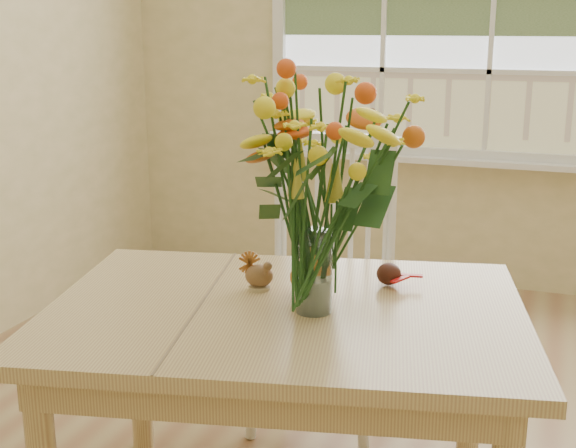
% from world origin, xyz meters
% --- Properties ---
extents(wall_back, '(4.00, 0.02, 2.70)m').
position_xyz_m(wall_back, '(0.00, 2.25, 1.35)').
color(wall_back, '#CCC182').
rests_on(wall_back, floor).
extents(dining_table, '(1.41, 1.13, 0.67)m').
position_xyz_m(dining_table, '(-0.29, -0.06, 0.58)').
color(dining_table, tan).
rests_on(dining_table, floor).
extents(windsor_chair, '(0.48, 0.46, 0.99)m').
position_xyz_m(windsor_chair, '(-0.38, 0.63, 0.56)').
color(windsor_chair, white).
rests_on(windsor_chair, floor).
extents(flower_vase, '(0.45, 0.45, 0.53)m').
position_xyz_m(flower_vase, '(-0.21, -0.07, 0.99)').
color(flower_vase, white).
rests_on(flower_vase, dining_table).
extents(pumpkin, '(0.11, 0.11, 0.09)m').
position_xyz_m(pumpkin, '(-0.26, 0.05, 0.71)').
color(pumpkin, orange).
rests_on(pumpkin, dining_table).
extents(turkey_figurine, '(0.09, 0.08, 0.10)m').
position_xyz_m(turkey_figurine, '(-0.40, 0.04, 0.71)').
color(turkey_figurine, '#CCB78C').
rests_on(turkey_figurine, dining_table).
extents(dark_gourd, '(0.13, 0.11, 0.06)m').
position_xyz_m(dark_gourd, '(-0.07, 0.19, 0.70)').
color(dark_gourd, '#38160F').
rests_on(dark_gourd, dining_table).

